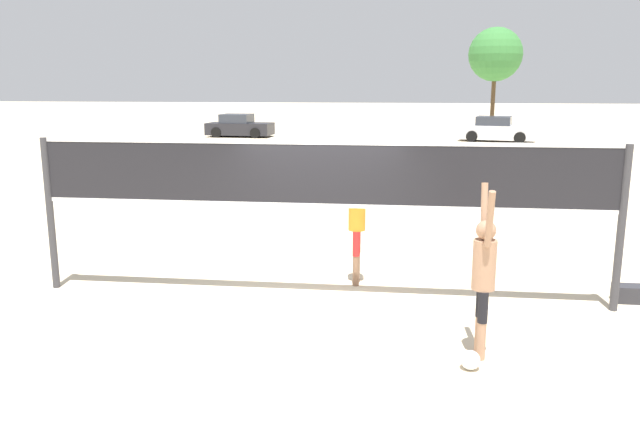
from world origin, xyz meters
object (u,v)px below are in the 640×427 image
at_px(volleyball, 470,360).
at_px(gear_bag, 632,294).
at_px(player_spiker, 484,269).
at_px(parked_car_mid, 239,127).
at_px(parked_car_near, 497,130).
at_px(tree_left_cluster, 495,55).
at_px(volleyball_net, 320,186).
at_px(player_blocker, 357,213).

bearing_deg(volleyball, gear_bag, 44.34).
bearing_deg(player_spiker, parked_car_mid, 19.32).
relative_size(player_spiker, parked_car_near, 0.46).
bearing_deg(tree_left_cluster, volleyball_net, -102.48).
distance_m(player_spiker, gear_bag, 3.57).
bearing_deg(tree_left_cluster, volleyball, -98.44).
relative_size(volleyball_net, player_blocker, 3.90).
bearing_deg(player_blocker, player_spiker, 32.63).
height_order(player_spiker, volleyball, player_spiker).
xyz_separation_m(volleyball, parked_car_near, (4.81, 30.31, 0.53)).
relative_size(player_blocker, parked_car_mid, 0.55).
relative_size(volleyball, tree_left_cluster, 0.03).
relative_size(parked_car_near, tree_left_cluster, 0.67).
distance_m(player_blocker, parked_car_mid, 29.98).
height_order(gear_bag, parked_car_mid, parked_car_mid).
xyz_separation_m(volleyball_net, tree_left_cluster, (7.25, 32.75, 3.30)).
bearing_deg(volleyball_net, player_spiker, -40.00).
distance_m(volleyball_net, tree_left_cluster, 33.71).
distance_m(volleyball, parked_car_near, 30.69).
xyz_separation_m(volleyball_net, gear_bag, (4.78, 0.41, -1.66)).
bearing_deg(parked_car_near, player_blocker, -89.57).
relative_size(gear_bag, tree_left_cluster, 0.08).
distance_m(parked_car_mid, tree_left_cluster, 16.93).
bearing_deg(parked_car_near, volleyball, -85.47).
height_order(player_spiker, parked_car_mid, player_spiker).
relative_size(volleyball, parked_car_near, 0.05).
distance_m(volleyball, parked_car_mid, 33.35).
distance_m(player_spiker, volleyball, 1.09).
xyz_separation_m(volleyball_net, parked_car_near, (6.87, 28.06, -1.14)).
height_order(volleyball_net, tree_left_cluster, tree_left_cluster).
bearing_deg(player_spiker, volleyball_net, 50.00).
xyz_separation_m(volleyball, gear_bag, (2.72, 2.66, 0.02)).
height_order(player_spiker, player_blocker, player_blocker).
xyz_separation_m(gear_bag, parked_car_near, (2.09, 27.65, 0.52)).
xyz_separation_m(parked_car_near, parked_car_mid, (-15.58, 1.25, -0.01)).
distance_m(parked_car_near, tree_left_cluster, 6.47).
relative_size(parked_car_near, parked_car_mid, 1.10).
relative_size(player_blocker, gear_bag, 4.23).
distance_m(volleyball_net, player_blocker, 1.11).
bearing_deg(volleyball, parked_car_mid, 108.85).
bearing_deg(player_spiker, tree_left_cluster, -8.28).
xyz_separation_m(player_blocker, parked_car_mid, (-9.23, 28.52, -0.57)).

